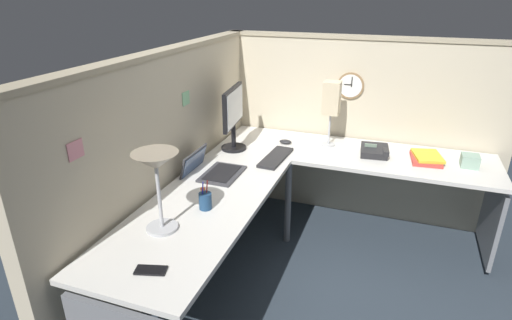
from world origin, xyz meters
The scene contains 18 objects.
ground_plane centered at (0.00, 0.00, 0.00)m, with size 6.80×6.80×0.00m, color #2D3842.
cubicle_wall_back centered at (-0.36, 0.87, 0.79)m, with size 2.57×0.12×1.58m.
cubicle_wall_right centered at (0.87, -0.27, 0.79)m, with size 0.12×2.37×1.58m.
desk centered at (-0.15, -0.05, 0.63)m, with size 2.35×2.15×0.73m.
monitor centered at (0.21, 0.64, 1.02)m, with size 0.46×0.20×0.50m.
laptop centered at (-0.27, 0.62, 0.75)m, with size 0.34×0.38×0.22m.
keyboard centered at (0.13, 0.26, 0.74)m, with size 0.43×0.14×0.02m, color #232326.
computer_mouse centered at (0.47, 0.28, 0.75)m, with size 0.06×0.10×0.03m, color #232326.
desk_lamp_dome centered at (-1.01, 0.55, 1.09)m, with size 0.24×0.24×0.44m.
pen_cup centered at (-0.73, 0.43, 0.78)m, with size 0.08×0.08×0.18m.
cell_phone centered at (-1.34, 0.41, 0.73)m, with size 0.07×0.14×0.01m, color black.
office_phone centered at (0.45, -0.44, 0.77)m, with size 0.21×0.22×0.11m.
book_stack centered at (0.49, -0.82, 0.75)m, with size 0.31×0.25×0.04m.
desk_lamp_paper centered at (0.55, -0.06, 1.11)m, with size 0.13×0.13×0.53m.
tissue_box centered at (0.47, -1.11, 0.78)m, with size 0.12×0.12×0.09m, color #8CAD99.
wall_clock centered at (0.82, -0.17, 1.18)m, with size 0.04×0.22×0.22m.
pinned_note_leftmost centered at (-1.25, 0.82, 1.24)m, with size 0.10×0.00×0.09m, color pink.
pinned_note_middle centered at (-0.19, 0.82, 1.23)m, with size 0.09×0.00×0.09m, color #8CCC99.
Camera 1 is at (-2.63, -0.57, 1.94)m, focal length 28.78 mm.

